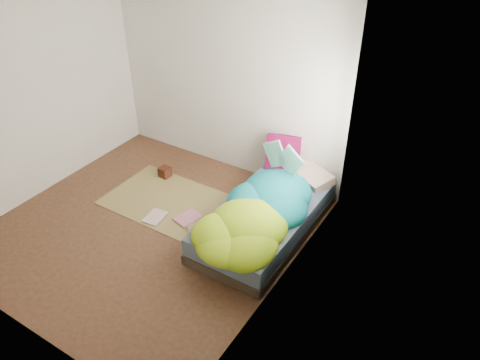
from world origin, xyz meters
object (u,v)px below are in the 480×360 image
Objects in this scene: bed at (265,219)px; open_book at (283,151)px; pillow_magenta at (283,152)px; floor_book_b at (182,214)px; floor_book_a at (148,215)px; wooden_box at (165,172)px.

bed is 0.85m from open_book.
open_book reaches higher than pillow_magenta.
floor_book_a is at bearing -133.10° from floor_book_b.
open_book is at bearing 53.84° from floor_book_b.
floor_book_a is (-1.39, -0.55, -0.15)m from bed.
bed is 6.65× the size of floor_book_a.
pillow_magenta is at bearing 45.37° from floor_book_a.
bed is 1.08m from floor_book_b.
floor_book_a is (-1.31, -1.07, -0.81)m from open_book.
wooden_box is 0.91m from floor_book_a.
wooden_box is (-1.78, 0.27, -0.08)m from bed.
floor_book_a is 0.43m from floor_book_b.
open_book is at bearing 98.08° from bed.
pillow_magenta reaches higher than wooden_box.
bed is 1.03m from pillow_magenta.
bed is 1.80m from wooden_box.
floor_book_a is (0.39, -0.82, -0.06)m from wooden_box.
pillow_magenta is at bearing 105.74° from bed.
pillow_magenta is 1.72m from wooden_box.
bed is 6.38× the size of floor_book_b.
open_book is at bearing 32.17° from floor_book_a.
wooden_box is at bearing 155.28° from floor_book_b.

